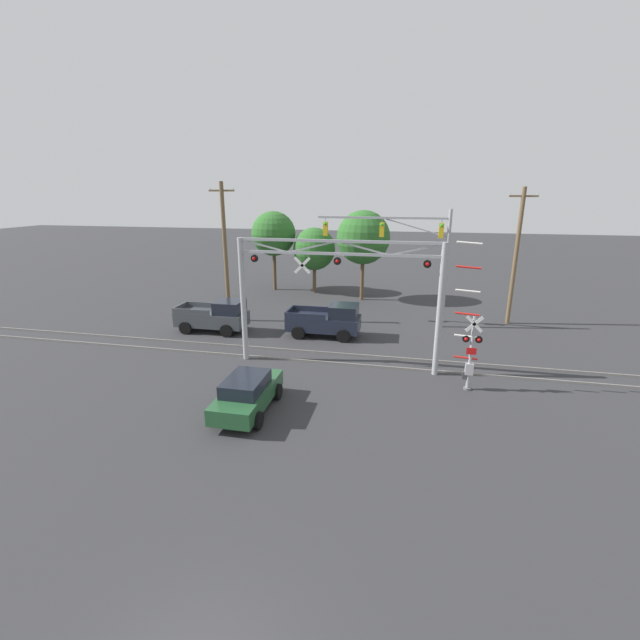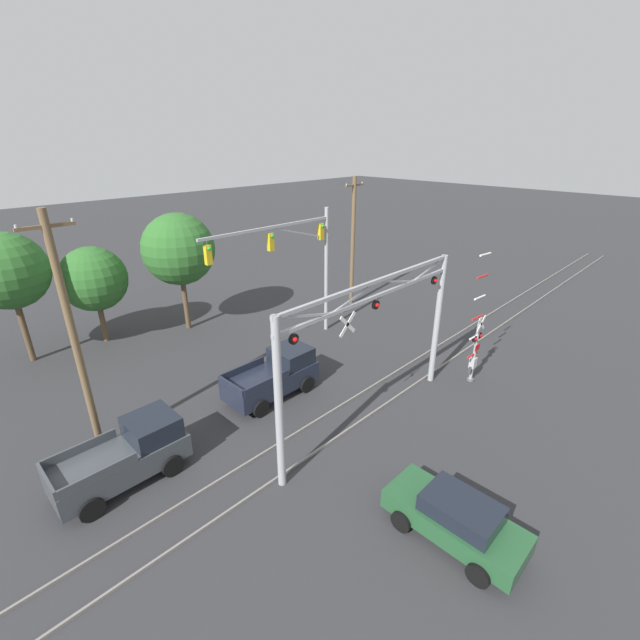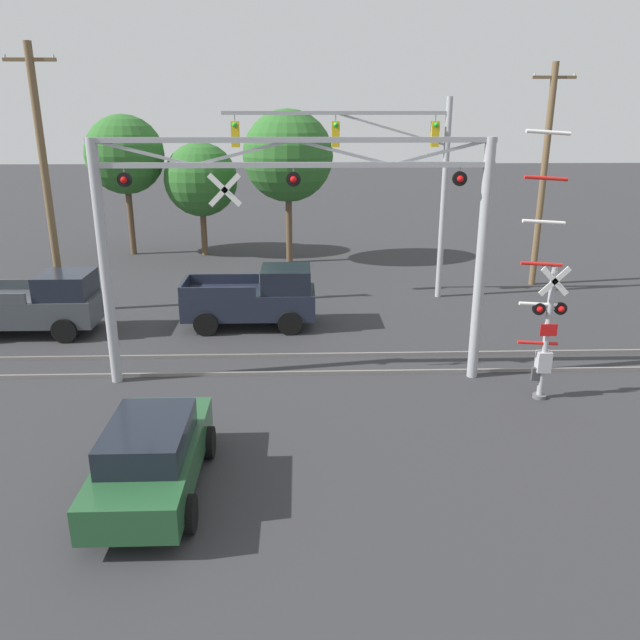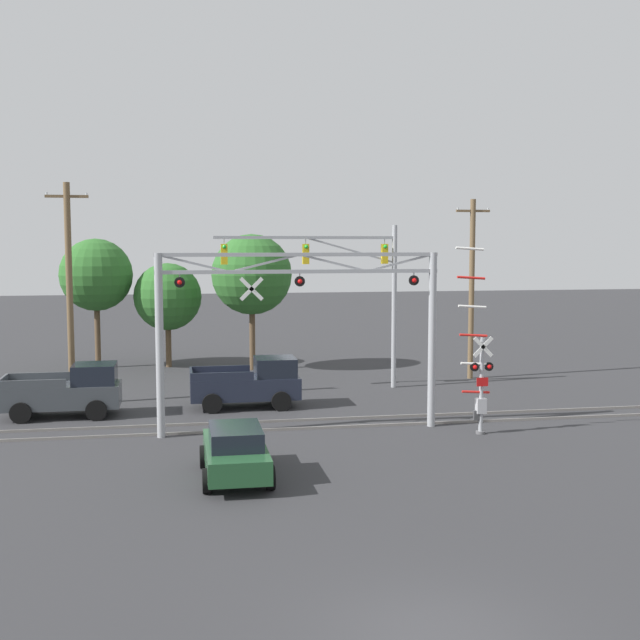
{
  "view_description": "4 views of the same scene",
  "coord_description": "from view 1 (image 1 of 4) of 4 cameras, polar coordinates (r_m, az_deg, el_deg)",
  "views": [
    {
      "loc": [
        3.55,
        -5.0,
        8.92
      ],
      "look_at": [
        -0.74,
        15.26,
        2.73
      ],
      "focal_mm": 24.0,
      "sensor_mm": 36.0,
      "label": 1
    },
    {
      "loc": [
        -12.73,
        6.46,
        11.74
      ],
      "look_at": [
        -0.26,
        18.78,
        4.2
      ],
      "focal_mm": 24.0,
      "sensor_mm": 36.0,
      "label": 2
    },
    {
      "loc": [
        0.15,
        -0.61,
        7.22
      ],
      "look_at": [
        0.64,
        14.58,
        2.22
      ],
      "focal_mm": 35.0,
      "sensor_mm": 36.0,
      "label": 3
    },
    {
      "loc": [
        -4.43,
        -13.22,
        7.03
      ],
      "look_at": [
        0.49,
        14.45,
        4.34
      ],
      "focal_mm": 45.0,
      "sensor_mm": 36.0,
      "label": 4
    }
  ],
  "objects": [
    {
      "name": "pickup_truck_lead",
      "position": [
        27.35,
        1.0,
        -0.08
      ],
      "size": [
        4.64,
        2.21,
        2.14
      ],
      "color": "#1E2333",
      "rests_on": "ground_plane"
    },
    {
      "name": "background_tree_beyond_span",
      "position": [
        36.36,
        5.79,
        10.87
      ],
      "size": [
        4.45,
        4.45,
        7.55
      ],
      "color": "brown",
      "rests_on": "ground_plane"
    },
    {
      "name": "rail_track_near",
      "position": [
        23.27,
        2.29,
        -5.76
      ],
      "size": [
        80.0,
        0.08,
        0.1
      ],
      "primitive_type": "cube",
      "color": "gray",
      "rests_on": "ground_plane"
    },
    {
      "name": "sedan_waiting",
      "position": [
        18.45,
        -9.66,
        -9.59
      ],
      "size": [
        2.04,
        4.34,
        1.61
      ],
      "color": "#23512D",
      "rests_on": "ground_plane"
    },
    {
      "name": "rail_track_far",
      "position": [
        24.59,
        2.86,
        -4.51
      ],
      "size": [
        80.0,
        0.08,
        0.1
      ],
      "primitive_type": "cube",
      "color": "gray",
      "rests_on": "ground_plane"
    },
    {
      "name": "pickup_truck_following",
      "position": [
        29.16,
        -13.78,
        0.5
      ],
      "size": [
        4.63,
        2.21,
        2.14
      ],
      "color": "#3D4247",
      "rests_on": "ground_plane"
    },
    {
      "name": "background_tree_far_left_verge",
      "position": [
        40.38,
        -6.22,
        11.35
      ],
      "size": [
        4.06,
        4.06,
        7.3
      ],
      "color": "brown",
      "rests_on": "ground_plane"
    },
    {
      "name": "crossing_gantry",
      "position": [
        21.74,
        2.27,
        4.28
      ],
      "size": [
        10.51,
        0.31,
        6.69
      ],
      "color": "#9EA0A5",
      "rests_on": "ground_plane"
    },
    {
      "name": "utility_pole_left",
      "position": [
        30.72,
        -12.51,
        8.87
      ],
      "size": [
        1.8,
        0.28,
        9.63
      ],
      "color": "brown",
      "rests_on": "ground_plane"
    },
    {
      "name": "utility_pole_right",
      "position": [
        32.19,
        24.65,
        7.79
      ],
      "size": [
        1.8,
        0.28,
        9.29
      ],
      "color": "brown",
      "rests_on": "ground_plane"
    },
    {
      "name": "crossing_signal_mast",
      "position": [
        20.78,
        19.33,
        -3.46
      ],
      "size": [
        1.51,
        0.35,
        6.92
      ],
      "color": "#9EA0A5",
      "rests_on": "ground_plane"
    },
    {
      "name": "traffic_signal_span",
      "position": [
        29.53,
        12.62,
        9.37
      ],
      "size": [
        8.81,
        0.39,
        7.9
      ],
      "color": "#9EA0A5",
      "rests_on": "ground_plane"
    },
    {
      "name": "background_tree_far_right_verge",
      "position": [
        39.13,
        -0.77,
        9.44
      ],
      "size": [
        3.82,
        3.82,
        5.93
      ],
      "color": "brown",
      "rests_on": "ground_plane"
    }
  ]
}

